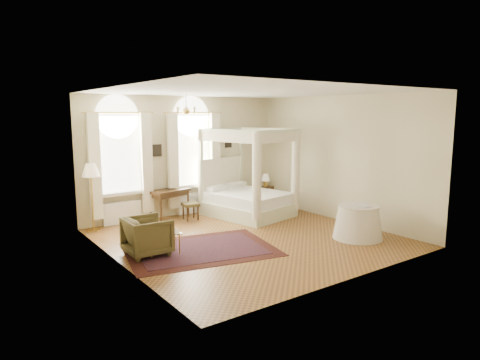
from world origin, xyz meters
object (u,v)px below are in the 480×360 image
object	(u,v)px
nightstand	(266,195)
coffee_table	(163,235)
canopy_bed	(248,196)
floor_lamp	(91,174)
armchair	(147,236)
side_table	(358,222)
stool	(191,206)
writing_desk	(170,194)

from	to	relation	value
nightstand	coffee_table	bearing A→B (deg)	-151.43
canopy_bed	floor_lamp	xyz separation A→B (m)	(-4.00, 0.94, 0.85)
armchair	side_table	bearing A→B (deg)	-110.35
stool	nightstand	bearing A→B (deg)	8.50
coffee_table	side_table	bearing A→B (deg)	-20.79
nightstand	side_table	xyz separation A→B (m)	(-0.67, -4.16, 0.10)
writing_desk	floor_lamp	distance (m)	2.18
side_table	writing_desk	bearing A→B (deg)	122.78
canopy_bed	side_table	size ratio (longest dim) A/B	2.27
canopy_bed	side_table	distance (m)	3.31
coffee_table	floor_lamp	size ratio (longest dim) A/B	0.45
side_table	nightstand	bearing A→B (deg)	80.85
stool	side_table	size ratio (longest dim) A/B	0.41
nightstand	writing_desk	world-z (taller)	writing_desk
canopy_bed	writing_desk	xyz separation A→B (m)	(-1.95, 0.94, 0.14)
writing_desk	floor_lamp	bearing A→B (deg)	180.00
nightstand	coffee_table	distance (m)	5.44
nightstand	armchair	size ratio (longest dim) A/B	0.65
canopy_bed	floor_lamp	world-z (taller)	canopy_bed
coffee_table	armchair	bearing A→B (deg)	154.87
floor_lamp	armchair	bearing A→B (deg)	-82.05
stool	armchair	size ratio (longest dim) A/B	0.54
stool	coffee_table	xyz separation A→B (m)	(-1.82, -2.16, 0.02)
armchair	writing_desk	bearing A→B (deg)	-34.01
nightstand	armchair	distance (m)	5.63
floor_lamp	side_table	bearing A→B (deg)	-41.30
floor_lamp	side_table	distance (m)	6.38
canopy_bed	coffee_table	xyz separation A→B (m)	(-3.37, -1.66, -0.15)
stool	coffee_table	world-z (taller)	stool
nightstand	side_table	distance (m)	4.21
floor_lamp	side_table	world-z (taller)	floor_lamp
writing_desk	coffee_table	xyz separation A→B (m)	(-1.43, -2.60, -0.28)
canopy_bed	coffee_table	size ratio (longest dim) A/B	3.45
canopy_bed	stool	xyz separation A→B (m)	(-1.56, 0.50, -0.16)
armchair	floor_lamp	xyz separation A→B (m)	(-0.34, 2.47, 1.01)
side_table	coffee_table	bearing A→B (deg)	159.21
nightstand	armchair	bearing A→B (deg)	-154.00
nightstand	armchair	xyz separation A→B (m)	(-5.06, -2.47, 0.11)
stool	armchair	distance (m)	2.92
nightstand	stool	distance (m)	2.99
canopy_bed	stool	distance (m)	1.64
writing_desk	stool	world-z (taller)	writing_desk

